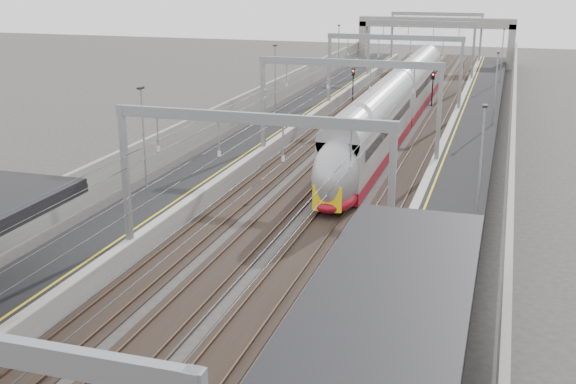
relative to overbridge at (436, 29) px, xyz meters
The scene contains 11 objects.
platform_left 55.79m from the overbridge, 98.28° to the right, with size 4.00×120.00×1.00m, color black.
platform_right 55.79m from the overbridge, 81.72° to the right, with size 4.00×120.00×1.00m, color black.
tracks 55.25m from the overbridge, 90.00° to the right, with size 11.40×140.00×0.20m.
overhead_line 48.39m from the overbridge, 90.00° to the right, with size 13.00×140.00×6.60m.
overbridge is the anchor object (origin of this frame).
wall_left 56.25m from the overbridge, 101.51° to the right, with size 0.30×120.00×3.20m, color slate.
wall_right 56.25m from the overbridge, 78.49° to the right, with size 0.30×120.00×3.20m, color slate.
train 47.51m from the overbridge, 88.19° to the right, with size 2.65×48.29×4.19m.
signal_green 32.38m from the overbridge, 99.28° to the right, with size 0.32×0.32×3.48m.
signal_red_near 32.55m from the overbridge, 84.34° to the right, with size 0.32×0.32×3.48m.
signal_red_far 23.54m from the overbridge, 76.63° to the right, with size 0.32×0.32×3.48m.
Camera 1 is at (10.63, -7.03, 13.58)m, focal length 45.00 mm.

